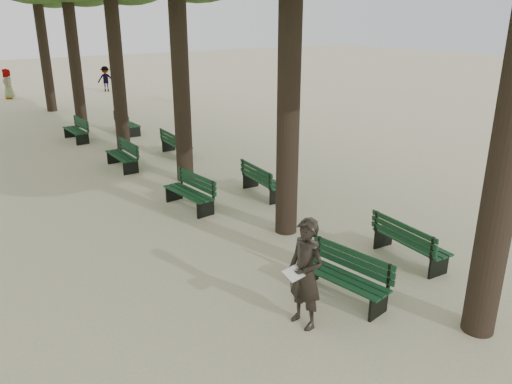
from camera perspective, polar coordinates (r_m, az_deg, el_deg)
ground at (r=9.33m, az=8.21°, el=-12.76°), size 120.00×120.00×0.00m
bench_left_0 at (r=9.43m, az=9.81°, el=-10.53°), size 0.79×1.86×0.92m
bench_left_1 at (r=13.59m, az=-7.66°, el=-0.77°), size 0.68×1.83×0.92m
bench_left_2 at (r=17.62m, az=-15.05°, el=3.48°), size 0.63×1.82×0.92m
bench_left_3 at (r=22.14m, az=-19.87°, el=6.21°), size 0.57×1.80×0.92m
bench_right_0 at (r=11.14m, az=17.15°, el=-6.23°), size 0.77×1.85×0.92m
bench_right_1 at (r=14.46m, az=0.90°, el=0.68°), size 0.79×1.86×0.92m
bench_right_2 at (r=18.81m, az=-9.05°, el=4.92°), size 0.72×1.84×0.92m
bench_right_3 at (r=22.86m, az=-14.44°, el=7.15°), size 0.61×1.81×0.92m
man_with_map at (r=8.31m, az=5.68°, el=-9.28°), size 0.66×0.80×1.92m
pedestrian_b at (r=36.29m, az=-16.80°, el=12.27°), size 1.14×0.71×1.69m
pedestrian_d at (r=35.16m, az=-26.50°, el=11.00°), size 0.61×0.97×1.84m
pedestrian_c at (r=30.51m, az=-8.76°, el=11.51°), size 0.95×0.72×1.57m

